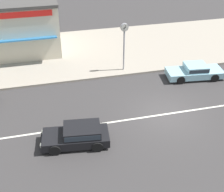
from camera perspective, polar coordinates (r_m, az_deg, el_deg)
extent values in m
plane|color=#383535|center=(19.59, 9.82, -3.29)|extent=(160.00, 160.00, 0.00)
cube|color=silver|center=(19.59, 9.82, -3.28)|extent=(50.40, 0.14, 0.01)
cube|color=#9E9384|center=(28.10, 1.77, 8.80)|extent=(68.00, 10.00, 0.15)
cube|color=#93C6D6|center=(23.90, 14.82, 4.13)|extent=(4.26, 2.07, 0.48)
cube|color=#93C6D6|center=(23.71, 15.08, 5.10)|extent=(1.69, 1.62, 0.42)
cube|color=#28333D|center=(23.71, 15.08, 5.10)|extent=(1.64, 1.64, 0.27)
cube|color=black|center=(24.78, 19.33, 4.12)|extent=(0.30, 1.58, 0.28)
cube|color=white|center=(25.12, 18.83, 5.14)|extent=(0.11, 0.25, 0.14)
cylinder|color=black|center=(25.05, 16.91, 4.87)|extent=(0.62, 0.29, 0.60)
cylinder|color=black|center=(23.82, 18.26, 3.17)|extent=(0.62, 0.29, 0.60)
cylinder|color=black|center=(24.15, 11.35, 4.64)|extent=(0.62, 0.29, 0.60)
cylinder|color=black|center=(22.88, 12.46, 2.86)|extent=(0.62, 0.29, 0.60)
cube|color=black|center=(17.00, -6.63, -7.56)|extent=(3.70, 1.99, 0.48)
cube|color=black|center=(16.70, -5.51, -6.24)|extent=(2.10, 1.64, 0.46)
cube|color=#28333D|center=(16.70, -5.51, -6.24)|extent=(2.03, 1.66, 0.29)
cube|color=black|center=(17.20, -12.73, -8.15)|extent=(0.31, 1.54, 0.28)
cube|color=white|center=(16.65, -12.84, -8.82)|extent=(0.11, 0.25, 0.14)
cube|color=white|center=(17.49, -12.59, -6.47)|extent=(0.11, 0.25, 0.14)
cylinder|color=black|center=(16.56, -10.39, -9.70)|extent=(0.62, 0.29, 0.60)
cylinder|color=black|center=(17.70, -10.23, -6.49)|extent=(0.62, 0.29, 0.60)
cylinder|color=black|center=(16.51, -2.70, -9.24)|extent=(0.62, 0.29, 0.60)
cylinder|color=black|center=(17.66, -3.09, -6.05)|extent=(0.62, 0.29, 0.60)
cylinder|color=#9E9EA3|center=(23.51, 2.18, 8.25)|extent=(0.12, 0.12, 3.08)
cylinder|color=#9E9EA3|center=(22.84, 2.28, 12.44)|extent=(0.57, 0.18, 0.57)
cylinder|color=white|center=(22.75, 2.35, 12.37)|extent=(0.50, 0.02, 0.50)
cylinder|color=white|center=(22.92, 2.21, 12.52)|extent=(0.50, 0.02, 0.50)
cube|color=black|center=(22.74, 2.35, 12.36)|extent=(0.25, 0.01, 0.12)
cube|color=black|center=(22.74, 2.36, 12.35)|extent=(0.16, 0.01, 0.39)
cube|color=beige|center=(28.00, -16.33, 12.19)|extent=(6.05, 5.45, 4.17)
cube|color=#474442|center=(27.37, -17.05, 16.51)|extent=(6.17, 5.56, 0.24)
cube|color=#286BA3|center=(25.12, -16.33, 9.83)|extent=(5.45, 0.90, 0.28)
cube|color=red|center=(24.84, -16.97, 13.99)|extent=(5.15, 0.08, 0.44)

